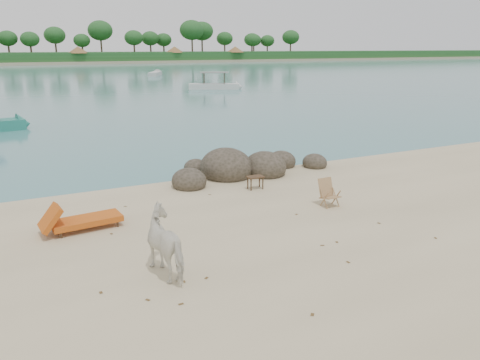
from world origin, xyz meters
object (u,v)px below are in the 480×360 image
Objects in this scene: cow at (170,244)px; lounge_chair at (86,218)px; boulders at (241,168)px; deck_chair at (330,194)px; side_table at (255,183)px.

cow is 0.73× the size of lounge_chair.
boulders is 7.97× the size of deck_chair.
boulders is 7.97m from cow.
deck_chair reaches higher than lounge_chair.
cow is 5.91m from deck_chair.
side_table is at bearing -101.60° from boulders.
boulders is 6.69m from lounge_chair.
deck_chair is (6.74, -1.36, 0.08)m from lounge_chair.
deck_chair is at bearing -171.49° from cow.
boulders reaches higher than lounge_chair.
lounge_chair is 2.70× the size of deck_chair.
side_table is at bearing 6.00° from lounge_chair.
side_table is 0.24× the size of lounge_chair.
lounge_chair is at bearing -165.44° from side_table.
deck_chair is at bearing -62.93° from side_table.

